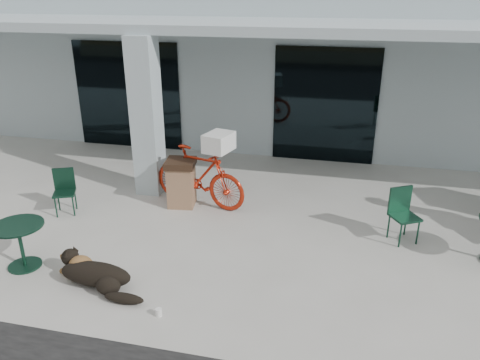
% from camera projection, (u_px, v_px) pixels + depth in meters
% --- Properties ---
extents(ground, '(80.00, 80.00, 0.00)m').
position_uv_depth(ground, '(184.00, 257.00, 7.35)').
color(ground, '#BAB8B0').
rests_on(ground, ground).
extents(building, '(22.00, 7.00, 4.50)m').
position_uv_depth(building, '(274.00, 47.00, 14.15)').
color(building, '#A2B2B7').
rests_on(building, ground).
extents(storefront_glass_left, '(2.80, 0.06, 2.70)m').
position_uv_depth(storefront_glass_left, '(128.00, 96.00, 11.99)').
color(storefront_glass_left, black).
rests_on(storefront_glass_left, ground).
extents(storefront_glass_right, '(2.40, 0.06, 2.70)m').
position_uv_depth(storefront_glass_right, '(325.00, 106.00, 10.94)').
color(storefront_glass_right, black).
rests_on(storefront_glass_right, ground).
extents(column, '(0.50, 0.50, 3.12)m').
position_uv_depth(column, '(147.00, 118.00, 9.14)').
color(column, '#A2B2B7').
rests_on(column, ground).
extents(overhang, '(22.00, 2.80, 0.18)m').
position_uv_depth(overhang, '(236.00, 26.00, 9.37)').
color(overhang, '#A2B2B7').
rests_on(overhang, column).
extents(bicycle, '(2.03, 1.03, 1.17)m').
position_uv_depth(bicycle, '(199.00, 176.00, 8.91)').
color(bicycle, '#AD220D').
rests_on(bicycle, ground).
extents(laundry_basket, '(0.54, 0.64, 0.33)m').
position_uv_depth(laundry_basket, '(219.00, 142.00, 8.43)').
color(laundry_basket, white).
rests_on(laundry_basket, bicycle).
extents(dog, '(1.28, 0.80, 0.41)m').
position_uv_depth(dog, '(96.00, 273.00, 6.57)').
color(dog, black).
rests_on(dog, ground).
extents(cup_near_dog, '(0.10, 0.10, 0.10)m').
position_uv_depth(cup_near_dog, '(159.00, 312.00, 6.01)').
color(cup_near_dog, white).
rests_on(cup_near_dog, ground).
extents(cafe_table_near, '(0.91, 0.91, 0.71)m').
position_uv_depth(cafe_table_near, '(21.00, 246.00, 6.97)').
color(cafe_table_near, '#123425').
rests_on(cafe_table_near, ground).
extents(cafe_chair_near, '(0.52, 0.53, 0.84)m').
position_uv_depth(cafe_chair_near, '(64.00, 192.00, 8.62)').
color(cafe_chair_near, '#123425').
rests_on(cafe_chair_near, ground).
extents(cafe_chair_far_a, '(0.58, 0.59, 0.91)m').
position_uv_depth(cafe_chair_far_a, '(405.00, 216.00, 7.64)').
color(cafe_chair_far_a, '#123425').
rests_on(cafe_chair_far_a, ground).
extents(trash_receptacle, '(0.61, 0.61, 0.92)m').
position_uv_depth(trash_receptacle, '(181.00, 183.00, 8.93)').
color(trash_receptacle, '#886246').
rests_on(trash_receptacle, ground).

